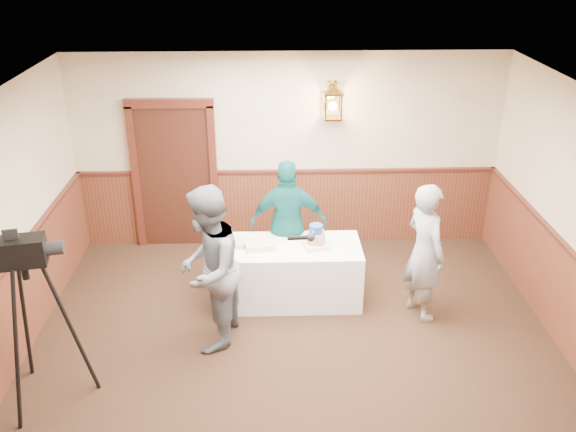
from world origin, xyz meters
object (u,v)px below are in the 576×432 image
interviewer (208,269)px  tv_camera_rig (37,330)px  tiered_cake (316,238)px  assistant_p (288,224)px  sheet_cake_green (236,242)px  display_table (287,272)px  sheet_cake_yellow (260,245)px  baker (425,252)px

interviewer → tv_camera_rig: 1.77m
tiered_cake → tv_camera_rig: (-2.78, -1.68, -0.07)m
interviewer → assistant_p: size_ratio=1.11×
assistant_p → tv_camera_rig: tv_camera_rig is taller
interviewer → assistant_p: (0.91, 1.29, -0.10)m
sheet_cake_green → interviewer: size_ratio=0.15×
display_table → sheet_cake_green: size_ratio=6.56×
sheet_cake_yellow → interviewer: size_ratio=0.19×
tiered_cake → sheet_cake_yellow: size_ratio=0.95×
display_table → sheet_cake_green: bearing=174.5°
display_table → baker: 1.70m
sheet_cake_yellow → baker: size_ratio=0.21×
sheet_cake_green → interviewer: bearing=-105.4°
tv_camera_rig → tiered_cake: bearing=19.5°
sheet_cake_yellow → interviewer: (-0.55, -0.84, 0.16)m
sheet_cake_green → baker: baker is taller
tv_camera_rig → display_table: bearing=23.3°
tiered_cake → baker: size_ratio=0.20×
tiered_cake → assistant_p: (-0.32, 0.44, -0.02)m
assistant_p → sheet_cake_yellow: bearing=51.9°
display_table → tiered_cake: bearing=-4.0°
sheet_cake_green → assistant_p: size_ratio=0.16×
baker → tv_camera_rig: size_ratio=0.96×
tv_camera_rig → sheet_cake_green: bearing=32.6°
tiered_cake → interviewer: 1.49m
sheet_cake_yellow → tiered_cake: bearing=0.4°
tiered_cake → tv_camera_rig: tv_camera_rig is taller
display_table → interviewer: 1.36m
tiered_cake → sheet_cake_green: tiered_cake is taller
sheet_cake_yellow → baker: bearing=-10.4°
interviewer → assistant_p: bearing=155.2°
baker → tv_camera_rig: 4.24m
sheet_cake_yellow → baker: 1.96m
baker → tv_camera_rig: tv_camera_rig is taller
sheet_cake_green → tiered_cake: bearing=-4.9°
interviewer → assistant_p: interviewer is taller
sheet_cake_green → interviewer: (-0.26, -0.93, 0.16)m
display_table → tiered_cake: (0.34, -0.02, 0.49)m
display_table → assistant_p: assistant_p is taller
tiered_cake → tv_camera_rig: size_ratio=0.19×
assistant_p → tv_camera_rig: (-2.47, -2.12, -0.05)m
assistant_p → tiered_cake: bearing=126.2°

